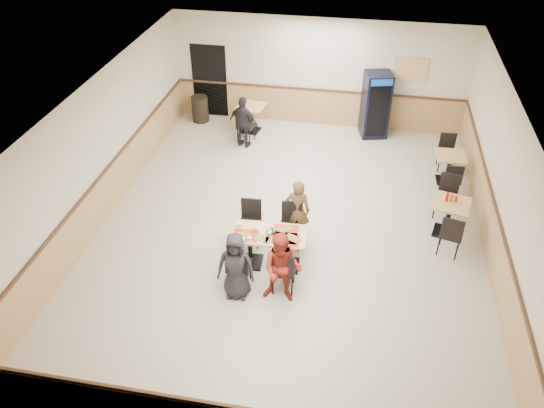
% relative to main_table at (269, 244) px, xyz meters
% --- Properties ---
extents(ground, '(10.00, 10.00, 0.00)m').
position_rel_main_table_xyz_m(ground, '(0.23, 1.15, -0.51)').
color(ground, beige).
rests_on(ground, ground).
extents(room_shell, '(10.00, 10.00, 10.00)m').
position_rel_main_table_xyz_m(room_shell, '(2.01, 3.69, 0.07)').
color(room_shell, silver).
rests_on(room_shell, ground).
extents(main_table, '(1.47, 0.79, 0.77)m').
position_rel_main_table_xyz_m(main_table, '(0.00, 0.00, 0.00)').
color(main_table, black).
rests_on(main_table, ground).
extents(main_chairs, '(1.36, 1.75, 0.98)m').
position_rel_main_table_xyz_m(main_chairs, '(-0.05, -0.00, -0.02)').
color(main_chairs, black).
rests_on(main_chairs, ground).
extents(diner_woman_left, '(0.69, 0.48, 1.37)m').
position_rel_main_table_xyz_m(diner_woman_left, '(-0.42, -0.90, 0.17)').
color(diner_woman_left, black).
rests_on(diner_woman_left, ground).
extents(diner_woman_right, '(0.73, 0.58, 1.45)m').
position_rel_main_table_xyz_m(diner_woman_right, '(0.40, -0.85, 0.21)').
color(diner_woman_right, maroon).
rests_on(diner_woman_right, ground).
extents(diner_man_opposite, '(0.53, 0.36, 1.40)m').
position_rel_main_table_xyz_m(diner_man_opposite, '(0.42, 0.90, 0.19)').
color(diner_man_opposite, brown).
rests_on(diner_man_opposite, ground).
extents(lone_diner, '(0.88, 0.56, 1.39)m').
position_rel_main_table_xyz_m(lone_diner, '(-1.51, 4.48, 0.18)').
color(lone_diner, black).
rests_on(lone_diner, ground).
extents(tabletop_clutter, '(1.27, 0.72, 0.12)m').
position_rel_main_table_xyz_m(tabletop_clutter, '(0.03, -0.07, 0.28)').
color(tabletop_clutter, red).
rests_on(tabletop_clutter, main_table).
extents(side_table_near, '(0.88, 0.88, 0.78)m').
position_rel_main_table_xyz_m(side_table_near, '(3.46, 1.63, 0.01)').
color(side_table_near, black).
rests_on(side_table_near, ground).
extents(side_table_near_chair_south, '(0.55, 0.55, 0.99)m').
position_rel_main_table_xyz_m(side_table_near_chair_south, '(3.46, 1.00, -0.02)').
color(side_table_near_chair_south, black).
rests_on(side_table_near_chair_south, ground).
extents(side_table_near_chair_north, '(0.55, 0.55, 0.99)m').
position_rel_main_table_xyz_m(side_table_near_chair_north, '(3.46, 2.25, -0.02)').
color(side_table_near_chair_north, black).
rests_on(side_table_near_chair_north, ground).
extents(side_table_far, '(0.71, 0.71, 0.73)m').
position_rel_main_table_xyz_m(side_table_far, '(3.64, 3.67, -0.03)').
color(side_table_far, black).
rests_on(side_table_far, ground).
extents(side_table_far_chair_south, '(0.44, 0.44, 0.92)m').
position_rel_main_table_xyz_m(side_table_far_chair_south, '(3.64, 3.09, -0.05)').
color(side_table_far_chair_south, black).
rests_on(side_table_far_chair_south, ground).
extents(side_table_far_chair_north, '(0.44, 0.44, 0.92)m').
position_rel_main_table_xyz_m(side_table_far_chair_north, '(3.64, 4.25, -0.05)').
color(side_table_far_chair_north, black).
rests_on(side_table_far_chair_north, ground).
extents(condiment_caddy, '(0.23, 0.06, 0.20)m').
position_rel_main_table_xyz_m(condiment_caddy, '(3.43, 1.68, 0.35)').
color(condiment_caddy, '#AD150C').
rests_on(condiment_caddy, side_table_near).
extents(back_table, '(0.82, 0.82, 0.77)m').
position_rel_main_table_xyz_m(back_table, '(-1.51, 5.35, -0.00)').
color(back_table, black).
rests_on(back_table, ground).
extents(back_table_chair_lone, '(0.52, 0.52, 0.97)m').
position_rel_main_table_xyz_m(back_table_chair_lone, '(-1.51, 4.73, -0.03)').
color(back_table_chair_lone, black).
rests_on(back_table_chair_lone, ground).
extents(pepsi_cooler, '(0.82, 0.82, 1.78)m').
position_rel_main_table_xyz_m(pepsi_cooler, '(1.83, 5.74, 0.38)').
color(pepsi_cooler, black).
rests_on(pepsi_cooler, ground).
extents(trash_bin, '(0.47, 0.47, 0.74)m').
position_rel_main_table_xyz_m(trash_bin, '(-3.07, 5.70, -0.14)').
color(trash_bin, black).
rests_on(trash_bin, ground).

